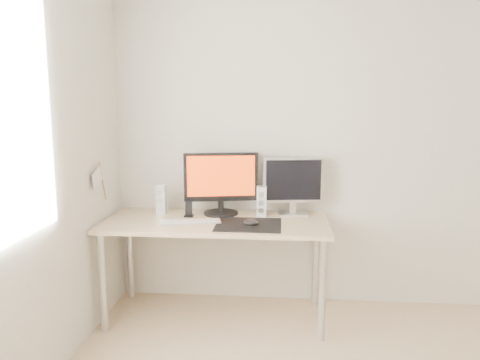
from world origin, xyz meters
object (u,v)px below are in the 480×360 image
object	(u,v)px
keyboard	(191,222)
phone_dock	(189,212)
speaker_left	(161,200)
mouse	(251,223)
main_monitor	(221,181)
speaker_right	(262,201)
second_monitor	(293,183)
desk	(216,231)

from	to	relation	value
keyboard	phone_dock	bearing A→B (deg)	105.54
speaker_left	mouse	bearing A→B (deg)	-22.47
main_monitor	speaker_right	xyz separation A→B (m)	(0.31, -0.02, -0.14)
mouse	speaker_right	xyz separation A→B (m)	(0.06, 0.29, 0.09)
main_monitor	keyboard	world-z (taller)	main_monitor
speaker_right	phone_dock	bearing A→B (deg)	-172.64
main_monitor	phone_dock	size ratio (longest dim) A/B	4.65
mouse	keyboard	world-z (taller)	mouse
mouse	main_monitor	size ratio (longest dim) A/B	0.20
second_monitor	speaker_right	xyz separation A→B (m)	(-0.23, -0.07, -0.13)
second_monitor	phone_dock	size ratio (longest dim) A/B	3.82
speaker_left	phone_dock	world-z (taller)	speaker_left
second_monitor	keyboard	xyz separation A→B (m)	(-0.72, -0.31, -0.23)
second_monitor	speaker_left	world-z (taller)	second_monitor
speaker_left	keyboard	distance (m)	0.37
speaker_left	speaker_right	distance (m)	0.75
mouse	speaker_left	xyz separation A→B (m)	(-0.70, 0.29, 0.09)
second_monitor	keyboard	distance (m)	0.81
mouse	second_monitor	world-z (taller)	second_monitor
main_monitor	speaker_left	bearing A→B (deg)	-176.55
second_monitor	phone_dock	bearing A→B (deg)	-169.72
second_monitor	speaker_right	world-z (taller)	second_monitor
mouse	speaker_left	distance (m)	0.76
mouse	speaker_right	world-z (taller)	speaker_right
desk	phone_dock	size ratio (longest dim) A/B	13.55
desk	main_monitor	distance (m)	0.38
mouse	keyboard	bearing A→B (deg)	173.13
speaker_right	phone_dock	xyz separation A→B (m)	(-0.53, -0.07, -0.07)
speaker_right	desk	bearing A→B (deg)	-154.04
speaker_right	mouse	bearing A→B (deg)	-101.49
main_monitor	speaker_right	bearing A→B (deg)	-4.46
main_monitor	mouse	bearing A→B (deg)	-51.97
main_monitor	phone_dock	bearing A→B (deg)	-157.88
speaker_left	speaker_right	xyz separation A→B (m)	(0.75, 0.00, 0.00)
phone_dock	speaker_left	bearing A→B (deg)	163.46
second_monitor	speaker_right	distance (m)	0.27
speaker_left	keyboard	world-z (taller)	speaker_left
desk	main_monitor	size ratio (longest dim) A/B	2.91
main_monitor	second_monitor	world-z (taller)	main_monitor
main_monitor	phone_dock	world-z (taller)	main_monitor
mouse	speaker_left	bearing A→B (deg)	157.53
mouse	keyboard	xyz separation A→B (m)	(-0.43, 0.05, -0.01)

